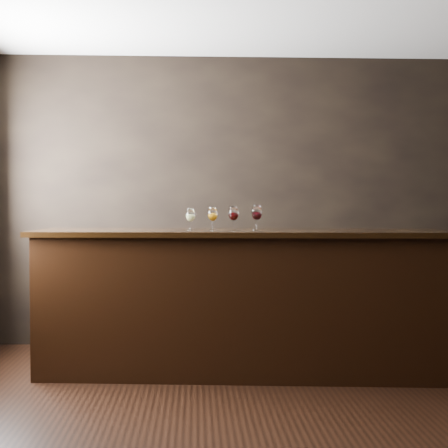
{
  "coord_description": "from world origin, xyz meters",
  "views": [
    {
      "loc": [
        -0.54,
        -3.85,
        1.38
      ],
      "look_at": [
        -0.31,
        1.14,
        1.21
      ],
      "focal_mm": 50.0,
      "sensor_mm": 36.0,
      "label": 1
    }
  ],
  "objects_px": {
    "bar_counter": "(240,305)",
    "glass_red_a": "(234,214)",
    "glass_amber": "(213,215)",
    "glass_red_b": "(257,213)",
    "back_bar_shelf": "(288,295)",
    "glass_white": "(191,216)"
  },
  "relations": [
    {
      "from": "bar_counter",
      "to": "glass_white",
      "type": "bearing_deg",
      "value": -173.69
    },
    {
      "from": "back_bar_shelf",
      "to": "glass_amber",
      "type": "height_order",
      "value": "glass_amber"
    },
    {
      "from": "glass_amber",
      "to": "glass_red_a",
      "type": "xyz_separation_m",
      "value": [
        0.17,
        -0.02,
        0.0
      ]
    },
    {
      "from": "bar_counter",
      "to": "glass_red_a",
      "type": "relative_size",
      "value": 16.45
    },
    {
      "from": "glass_red_b",
      "to": "glass_white",
      "type": "bearing_deg",
      "value": -177.39
    },
    {
      "from": "back_bar_shelf",
      "to": "glass_red_b",
      "type": "distance_m",
      "value": 1.24
    },
    {
      "from": "glass_amber",
      "to": "glass_red_b",
      "type": "relative_size",
      "value": 0.92
    },
    {
      "from": "bar_counter",
      "to": "back_bar_shelf",
      "type": "bearing_deg",
      "value": 64.52
    },
    {
      "from": "glass_red_b",
      "to": "back_bar_shelf",
      "type": "bearing_deg",
      "value": 66.1
    },
    {
      "from": "glass_white",
      "to": "bar_counter",
      "type": "bearing_deg",
      "value": 1.18
    },
    {
      "from": "back_bar_shelf",
      "to": "glass_red_a",
      "type": "distance_m",
      "value": 1.33
    },
    {
      "from": "back_bar_shelf",
      "to": "glass_red_a",
      "type": "relative_size",
      "value": 14.34
    },
    {
      "from": "glass_white",
      "to": "glass_red_b",
      "type": "height_order",
      "value": "glass_red_b"
    },
    {
      "from": "glass_white",
      "to": "glass_red_b",
      "type": "xyz_separation_m",
      "value": [
        0.53,
        0.02,
        0.02
      ]
    },
    {
      "from": "bar_counter",
      "to": "glass_red_b",
      "type": "bearing_deg",
      "value": 11.78
    },
    {
      "from": "glass_red_a",
      "to": "back_bar_shelf",
      "type": "bearing_deg",
      "value": 57.32
    },
    {
      "from": "glass_amber",
      "to": "glass_red_a",
      "type": "bearing_deg",
      "value": -6.44
    },
    {
      "from": "glass_red_b",
      "to": "glass_amber",
      "type": "bearing_deg",
      "value": -179.02
    },
    {
      "from": "back_bar_shelf",
      "to": "glass_red_b",
      "type": "bearing_deg",
      "value": -113.9
    },
    {
      "from": "bar_counter",
      "to": "back_bar_shelf",
      "type": "height_order",
      "value": "bar_counter"
    },
    {
      "from": "glass_amber",
      "to": "glass_red_b",
      "type": "distance_m",
      "value": 0.36
    },
    {
      "from": "back_bar_shelf",
      "to": "glass_white",
      "type": "height_order",
      "value": "glass_white"
    }
  ]
}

